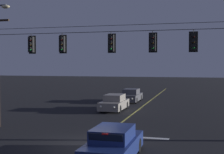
% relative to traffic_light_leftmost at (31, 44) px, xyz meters
% --- Properties ---
extents(ground_plane, '(180.00, 180.00, 0.00)m').
position_rel_traffic_light_leftmost_xyz_m(ground_plane, '(4.89, -3.22, -5.24)').
color(ground_plane, black).
extents(lane_centre_stripe, '(0.14, 60.00, 0.01)m').
position_rel_traffic_light_leftmost_xyz_m(lane_centre_stripe, '(4.89, 6.02, -5.23)').
color(lane_centre_stripe, '#D1C64C').
rests_on(lane_centre_stripe, ground).
extents(stop_bar_paint, '(3.40, 0.36, 0.01)m').
position_rel_traffic_light_leftmost_xyz_m(stop_bar_paint, '(6.79, -0.58, -5.23)').
color(stop_bar_paint, silver).
rests_on(stop_bar_paint, ground).
extents(signal_span_assembly, '(16.48, 0.32, 7.29)m').
position_rel_traffic_light_leftmost_xyz_m(signal_span_assembly, '(4.89, 0.02, -1.45)').
color(signal_span_assembly, '#2D2116').
rests_on(signal_span_assembly, ground).
extents(traffic_light_leftmost, '(0.48, 0.41, 1.22)m').
position_rel_traffic_light_leftmost_xyz_m(traffic_light_leftmost, '(0.00, 0.00, 0.00)').
color(traffic_light_leftmost, black).
extents(traffic_light_left_inner, '(0.48, 0.41, 1.22)m').
position_rel_traffic_light_leftmost_xyz_m(traffic_light_left_inner, '(2.06, 0.00, 0.00)').
color(traffic_light_left_inner, black).
extents(traffic_light_centre, '(0.48, 0.41, 1.22)m').
position_rel_traffic_light_leftmost_xyz_m(traffic_light_centre, '(5.11, 0.00, 0.00)').
color(traffic_light_centre, black).
extents(traffic_light_right_inner, '(0.48, 0.41, 1.22)m').
position_rel_traffic_light_leftmost_xyz_m(traffic_light_right_inner, '(7.50, 0.00, 0.00)').
color(traffic_light_right_inner, black).
extents(traffic_light_rightmost, '(0.48, 0.41, 1.22)m').
position_rel_traffic_light_leftmost_xyz_m(traffic_light_rightmost, '(9.69, 0.00, 0.00)').
color(traffic_light_rightmost, black).
extents(car_waiting_near_lane, '(1.80, 4.33, 1.39)m').
position_rel_traffic_light_leftmost_xyz_m(car_waiting_near_lane, '(6.53, -4.89, -4.59)').
color(car_waiting_near_lane, navy).
rests_on(car_waiting_near_lane, ground).
extents(car_oncoming_lead, '(1.80, 4.42, 1.39)m').
position_rel_traffic_light_leftmost_xyz_m(car_oncoming_lead, '(2.91, 9.18, -4.59)').
color(car_oncoming_lead, gray).
rests_on(car_oncoming_lead, ground).
extents(car_oncoming_trailing, '(1.80, 4.42, 1.39)m').
position_rel_traffic_light_leftmost_xyz_m(car_oncoming_trailing, '(3.04, 15.89, -4.59)').
color(car_oncoming_trailing, '#4C4C51').
rests_on(car_oncoming_trailing, ground).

